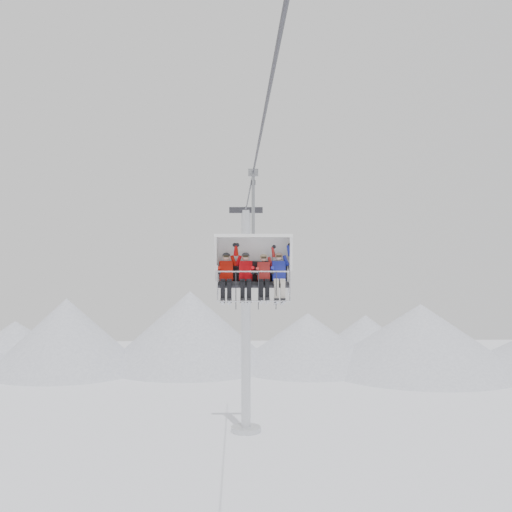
{
  "coord_description": "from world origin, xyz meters",
  "views": [
    {
      "loc": [
        -0.45,
        -16.34,
        10.99
      ],
      "look_at": [
        0.0,
        0.0,
        10.8
      ],
      "focal_mm": 45.0,
      "sensor_mm": 36.0,
      "label": 1
    }
  ],
  "objects_px": {
    "skier_center_right": "(264,276)",
    "chairlift_carrier": "(253,259)",
    "skier_far_left": "(226,275)",
    "skier_far_right": "(279,275)",
    "lift_tower_right": "(246,336)",
    "skier_center_left": "(246,275)"
  },
  "relations": [
    {
      "from": "skier_center_right",
      "to": "chairlift_carrier",
      "type": "bearing_deg",
      "value": 135.31
    },
    {
      "from": "skier_far_left",
      "to": "skier_far_right",
      "type": "relative_size",
      "value": 1.0
    },
    {
      "from": "chairlift_carrier",
      "to": "skier_far_right",
      "type": "bearing_deg",
      "value": -21.47
    },
    {
      "from": "skier_far_left",
      "to": "chairlift_carrier",
      "type": "bearing_deg",
      "value": 20.48
    },
    {
      "from": "lift_tower_right",
      "to": "skier_far_right",
      "type": "relative_size",
      "value": 7.99
    },
    {
      "from": "skier_center_left",
      "to": "skier_far_right",
      "type": "bearing_deg",
      "value": 0.0
    },
    {
      "from": "chairlift_carrier",
      "to": "skier_center_right",
      "type": "bearing_deg",
      "value": -44.69
    },
    {
      "from": "skier_center_left",
      "to": "skier_far_right",
      "type": "xyz_separation_m",
      "value": [
        1.0,
        0.0,
        0.0
      ]
    },
    {
      "from": "skier_far_left",
      "to": "skier_center_right",
      "type": "distance_m",
      "value": 1.13
    },
    {
      "from": "lift_tower_right",
      "to": "skier_center_right",
      "type": "height_order",
      "value": "lift_tower_right"
    },
    {
      "from": "lift_tower_right",
      "to": "skier_center_left",
      "type": "height_order",
      "value": "lift_tower_right"
    },
    {
      "from": "skier_center_left",
      "to": "chairlift_carrier",
      "type": "bearing_deg",
      "value": 52.75
    },
    {
      "from": "chairlift_carrier",
      "to": "skier_far_right",
      "type": "distance_m",
      "value": 0.95
    },
    {
      "from": "lift_tower_right",
      "to": "chairlift_carrier",
      "type": "height_order",
      "value": "lift_tower_right"
    },
    {
      "from": "lift_tower_right",
      "to": "chairlift_carrier",
      "type": "relative_size",
      "value": 3.38
    },
    {
      "from": "skier_far_left",
      "to": "skier_center_left",
      "type": "distance_m",
      "value": 0.58
    },
    {
      "from": "skier_center_left",
      "to": "skier_far_right",
      "type": "relative_size",
      "value": 1.0
    },
    {
      "from": "chairlift_carrier",
      "to": "skier_center_left",
      "type": "height_order",
      "value": "chairlift_carrier"
    },
    {
      "from": "lift_tower_right",
      "to": "skier_center_right",
      "type": "distance_m",
      "value": 19.57
    },
    {
      "from": "skier_center_right",
      "to": "skier_far_right",
      "type": "relative_size",
      "value": 1.0
    },
    {
      "from": "chairlift_carrier",
      "to": "skier_center_left",
      "type": "distance_m",
      "value": 0.6
    },
    {
      "from": "chairlift_carrier",
      "to": "lift_tower_right",
      "type": "bearing_deg",
      "value": 90.0
    }
  ]
}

